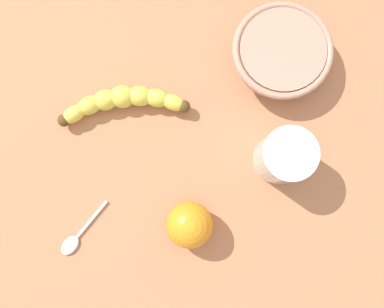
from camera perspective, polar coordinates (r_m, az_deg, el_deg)
name	(u,v)px	position (r cm, az deg, el deg)	size (l,w,h in cm)	color
wooden_tabletop	(201,121)	(70.48, 1.27, 4.75)	(120.00, 120.00, 3.00)	#B4734F
banana	(123,102)	(68.69, -9.79, 7.41)	(21.92, 8.61, 3.86)	#DDCD48
smoothie_glass	(285,157)	(64.91, 13.12, -0.39)	(8.48, 8.48, 9.60)	silver
ceramic_bowl	(281,54)	(70.55, 12.66, 13.86)	(16.74, 16.74, 5.32)	tan
orange_fruit	(190,225)	(63.95, -0.27, -10.13)	(7.50, 7.50, 7.50)	orange
teaspoon	(73,242)	(70.36, -16.67, -12.01)	(7.31, 10.18, 0.80)	silver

